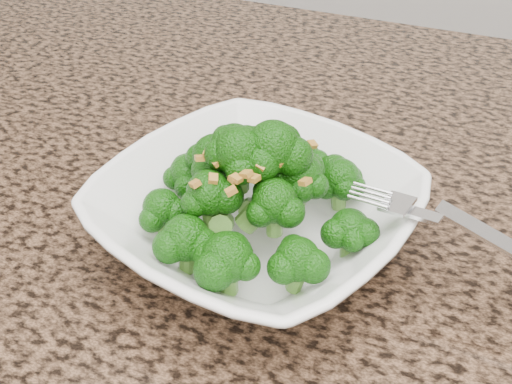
% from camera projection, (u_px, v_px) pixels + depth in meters
% --- Properties ---
extents(granite_counter, '(1.64, 1.04, 0.03)m').
position_uv_depth(granite_counter, '(359.00, 330.00, 0.45)').
color(granite_counter, brown).
rests_on(granite_counter, cabinet).
extents(bowl, '(0.29, 0.29, 0.06)m').
position_uv_depth(bowl, '(256.00, 215.00, 0.49)').
color(bowl, white).
rests_on(bowl, granite_counter).
extents(broccoli_pile, '(0.20, 0.20, 0.07)m').
position_uv_depth(broccoli_pile, '(256.00, 146.00, 0.45)').
color(broccoli_pile, '#125109').
rests_on(broccoli_pile, bowl).
extents(garlic_topping, '(0.12, 0.12, 0.01)m').
position_uv_depth(garlic_topping, '(256.00, 100.00, 0.43)').
color(garlic_topping, '#B27D2B').
rests_on(garlic_topping, broccoli_pile).
extents(fork, '(0.19, 0.07, 0.01)m').
position_uv_depth(fork, '(431.00, 217.00, 0.43)').
color(fork, silver).
rests_on(fork, bowl).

